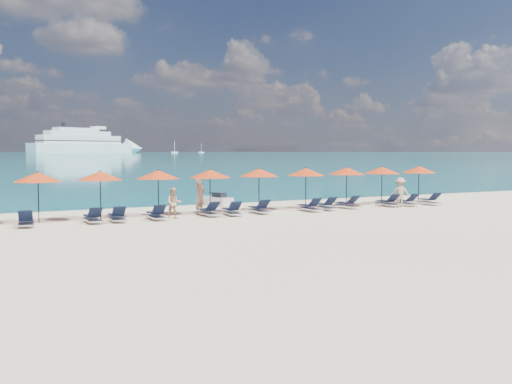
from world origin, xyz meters
name	(u,v)px	position (x,y,z in m)	size (l,w,h in m)	color
ground	(287,224)	(0.00, 0.00, 0.00)	(1400.00, 1400.00, 0.00)	beige
cruise_ship	(92,144)	(102.26, 610.14, 9.93)	(134.86, 73.17, 38.17)	white
sailboat_near	(201,152)	(212.86, 569.88, 1.06)	(5.65, 1.88, 10.36)	white
sailboat_far	(175,152)	(173.38, 543.26, 1.27)	(6.73, 2.24, 12.34)	white
jetski	(217,200)	(0.49, 9.02, 0.30)	(1.31, 2.21, 0.74)	silver
beachgoer_a	(200,196)	(-1.98, 5.31, 0.94)	(0.68, 0.45, 1.87)	tan
beachgoer_b	(174,203)	(-3.77, 4.03, 0.73)	(0.71, 0.41, 1.47)	tan
beachgoer_c	(400,192)	(9.40, 3.70, 0.83)	(1.07, 0.50, 1.66)	tan
umbrella_1	(38,177)	(-9.56, 5.27, 2.02)	(2.10, 2.10, 2.28)	black
umbrella_2	(100,176)	(-6.83, 5.48, 2.02)	(2.10, 2.10, 2.28)	black
umbrella_3	(158,175)	(-4.06, 5.50, 2.02)	(2.10, 2.10, 2.28)	black
umbrella_4	(210,174)	(-1.46, 5.24, 2.02)	(2.10, 2.10, 2.28)	black
umbrella_5	(259,173)	(1.42, 5.52, 2.02)	(2.10, 2.10, 2.28)	black
umbrella_6	(306,172)	(4.17, 5.29, 2.02)	(2.10, 2.10, 2.28)	black
umbrella_7	(347,171)	(6.94, 5.40, 2.02)	(2.10, 2.10, 2.28)	black
umbrella_8	(382,170)	(9.54, 5.50, 2.02)	(2.10, 2.10, 2.28)	black
umbrella_9	(419,170)	(12.28, 5.40, 2.02)	(2.10, 2.10, 2.28)	black
lounger_2	(26,221)	(-10.18, 4.13, 0.24)	(0.79, 1.75, 0.66)	silver
lounger_3	(93,218)	(-7.45, 4.11, 0.24)	(0.65, 1.71, 0.66)	silver
lounger_4	(117,217)	(-6.39, 4.07, 0.24)	(0.73, 1.74, 0.66)	silver
lounger_5	(156,215)	(-4.61, 4.07, 0.24)	(0.67, 1.72, 0.66)	silver
lounger_6	(208,211)	(-1.94, 4.32, 0.24)	(0.76, 1.75, 0.66)	silver
lounger_7	(232,211)	(-0.81, 4.03, 0.24)	(0.79, 1.76, 0.66)	silver
lounger_8	(259,209)	(0.82, 4.27, 0.24)	(0.69, 1.73, 0.66)	silver
lounger_9	(310,207)	(3.62, 3.98, 0.24)	(0.65, 1.71, 0.66)	silver
lounger_10	(325,206)	(4.71, 4.18, 0.24)	(0.66, 1.71, 0.66)	silver
lounger_11	(347,204)	(6.25, 4.35, 0.24)	(0.75, 1.74, 0.66)	silver
lounger_12	(388,202)	(8.99, 4.26, 0.24)	(0.76, 1.75, 0.66)	silver
lounger_13	(407,202)	(10.14, 4.01, 0.24)	(0.63, 1.70, 0.66)	silver
lounger_14	(429,201)	(11.83, 3.98, 0.24)	(0.79, 1.75, 0.66)	silver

